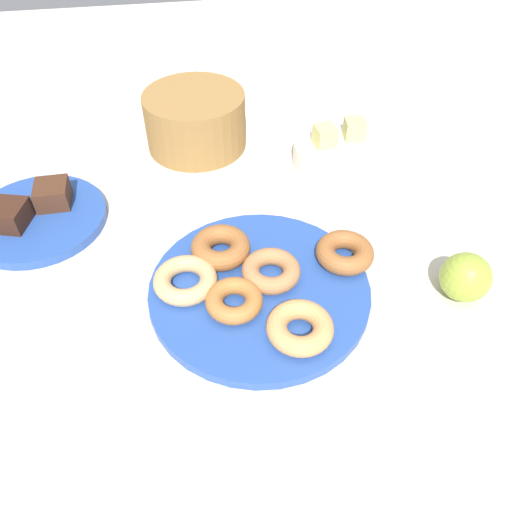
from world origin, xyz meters
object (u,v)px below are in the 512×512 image
at_px(donut_2, 345,252).
at_px(donut_5, 234,300).
at_px(brownie_far, 53,194).
at_px(basket, 195,121).
at_px(melon_chunk_left, 325,136).
at_px(donut_4, 185,280).
at_px(cake_plate, 38,219).
at_px(apple, 465,277).
at_px(brownie_near, 9,215).
at_px(donut_1, 300,327).
at_px(melon_chunk_right, 355,129).
at_px(fruit_bowl, 338,153).
at_px(donut_plate, 259,290).
at_px(donut_0, 221,247).
at_px(donut_3, 271,271).

height_order(donut_2, donut_5, donut_2).
distance_m(donut_5, brownie_far, 0.37).
relative_size(basket, melon_chunk_left, 5.21).
relative_size(donut_4, basket, 0.47).
relative_size(donut_4, cake_plate, 0.41).
height_order(cake_plate, apple, apple).
distance_m(brownie_near, brownie_far, 0.07).
distance_m(donut_1, melon_chunk_right, 0.44).
bearing_deg(melon_chunk_left, donut_2, -97.86).
bearing_deg(basket, fruit_bowl, -22.23).
bearing_deg(donut_1, cake_plate, 141.00).
bearing_deg(donut_4, donut_plate, -9.38).
height_order(brownie_far, melon_chunk_right, melon_chunk_right).
distance_m(donut_1, cake_plate, 0.47).
xyz_separation_m(donut_0, brownie_far, (-0.26, 0.16, 0.00)).
relative_size(melon_chunk_right, apple, 0.52).
xyz_separation_m(donut_3, donut_4, (-0.12, 0.00, -0.00)).
bearing_deg(brownie_far, donut_1, -43.69).
distance_m(donut_2, apple, 0.17).
distance_m(brownie_near, apple, 0.68).
relative_size(fruit_bowl, apple, 2.41).
xyz_separation_m(donut_plate, cake_plate, (-0.33, 0.21, 0.00)).
distance_m(donut_4, fruit_bowl, 0.41).
bearing_deg(brownie_near, donut_5, -34.47).
bearing_deg(melon_chunk_right, donut_0, -139.06).
xyz_separation_m(donut_2, donut_5, (-0.17, -0.06, -0.00)).
distance_m(brownie_far, apple, 0.64).
height_order(donut_2, fruit_bowl, same).
height_order(donut_2, donut_4, donut_2).
distance_m(donut_plate, basket, 0.40).
bearing_deg(basket, donut_plate, -82.00).
bearing_deg(donut_1, fruit_bowl, 67.40).
bearing_deg(donut_4, donut_1, -37.44).
xyz_separation_m(donut_5, cake_plate, (-0.29, 0.24, -0.02)).
bearing_deg(donut_3, donut_4, 179.13).
bearing_deg(donut_plate, melon_chunk_left, 60.38).
distance_m(donut_1, donut_5, 0.10).
xyz_separation_m(donut_plate, donut_1, (0.04, -0.09, 0.02)).
bearing_deg(melon_chunk_left, brownie_far, -172.87).
bearing_deg(melon_chunk_left, donut_0, -133.68).
bearing_deg(donut_plate, fruit_bowl, 56.26).
xyz_separation_m(donut_3, melon_chunk_right, (0.21, 0.29, 0.03)).
xyz_separation_m(donut_2, brownie_far, (-0.43, 0.20, 0.00)).
distance_m(melon_chunk_left, melon_chunk_right, 0.06).
distance_m(donut_plate, donut_0, 0.09).
height_order(donut_1, basket, basket).
xyz_separation_m(donut_plate, fruit_bowl, (0.20, 0.29, 0.01)).
bearing_deg(apple, melon_chunk_left, 108.12).
distance_m(cake_plate, melon_chunk_left, 0.51).
bearing_deg(cake_plate, melon_chunk_left, 9.83).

